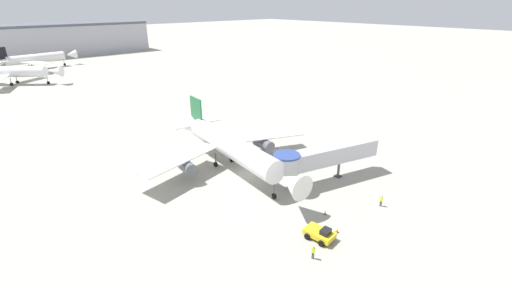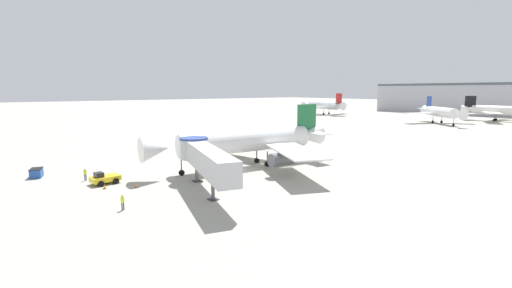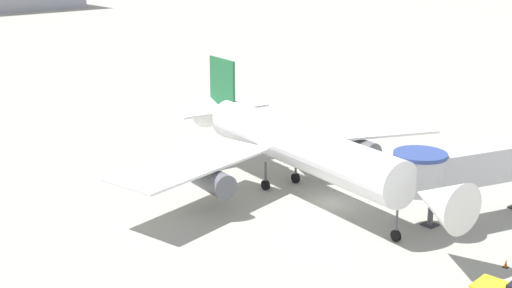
# 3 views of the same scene
# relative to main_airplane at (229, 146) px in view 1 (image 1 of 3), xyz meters

# --- Properties ---
(ground_plane) EXTENTS (800.00, 800.00, 0.00)m
(ground_plane) POSITION_rel_main_airplane_xyz_m (0.67, -3.77, -4.35)
(ground_plane) COLOR #9E9B8E
(main_airplane) EXTENTS (33.66, 33.77, 10.31)m
(main_airplane) POSITION_rel_main_airplane_xyz_m (0.00, 0.00, 0.00)
(main_airplane) COLOR white
(main_airplane) RESTS_ON ground_plane
(jet_bridge) EXTENTS (18.90, 8.05, 6.19)m
(jet_bridge) POSITION_rel_main_airplane_xyz_m (7.75, -13.51, 0.16)
(jet_bridge) COLOR #B7B7BC
(jet_bridge) RESTS_ON ground_plane
(pushback_tug_yellow) EXTENTS (2.89, 3.89, 1.74)m
(pushback_tug_yellow) POSITION_rel_main_airplane_xyz_m (-3.78, -22.83, -3.56)
(pushback_tug_yellow) COLOR yellow
(pushback_tug_yellow) RESTS_ON ground_plane
(traffic_cone_apron_front) EXTENTS (0.39, 0.39, 0.65)m
(traffic_cone_apron_front) POSITION_rel_main_airplane_xyz_m (-1.14, -23.55, -4.04)
(traffic_cone_apron_front) COLOR black
(traffic_cone_apron_front) RESTS_ON ground_plane
(traffic_cone_near_nose) EXTENTS (0.37, 0.37, 0.62)m
(traffic_cone_near_nose) POSITION_rel_main_airplane_xyz_m (1.01, -20.05, -4.06)
(traffic_cone_near_nose) COLOR black
(traffic_cone_near_nose) RESTS_ON ground_plane
(ground_crew_marshaller) EXTENTS (0.27, 0.38, 1.78)m
(ground_crew_marshaller) POSITION_rel_main_airplane_xyz_m (-7.28, -24.56, -3.32)
(ground_crew_marshaller) COLOR #1E2338
(ground_crew_marshaller) RESTS_ON ground_plane
(ground_crew_wing_walker) EXTENTS (0.23, 0.35, 1.74)m
(ground_crew_wing_walker) POSITION_rel_main_airplane_xyz_m (8.64, -24.19, -3.34)
(ground_crew_wing_walker) COLOR #1E2338
(ground_crew_wing_walker) RESTS_ON ground_plane
(background_jet_blue_tail) EXTENTS (24.62, 23.32, 10.43)m
(background_jet_blue_tail) POSITION_rel_main_airplane_xyz_m (-14.28, 102.84, 0.24)
(background_jet_blue_tail) COLOR white
(background_jet_blue_tail) RESTS_ON ground_plane
(background_jet_black_tail) EXTENTS (32.74, 31.37, 10.43)m
(background_jet_black_tail) POSITION_rel_main_airplane_xyz_m (-2.78, 132.89, 0.24)
(background_jet_black_tail) COLOR white
(background_jet_black_tail) RESTS_ON ground_plane
(terminal_building) EXTENTS (140.85, 23.89, 16.62)m
(terminal_building) POSITION_rel_main_airplane_xyz_m (-7.33, 171.23, 3.97)
(terminal_building) COLOR #A8A8B2
(terminal_building) RESTS_ON ground_plane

